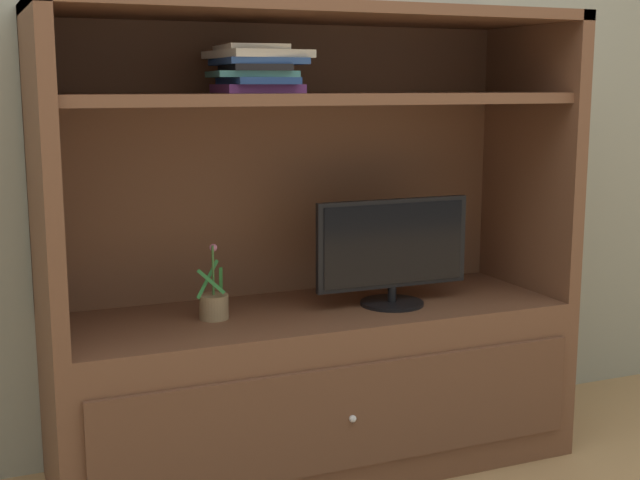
# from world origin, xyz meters

# --- Properties ---
(painted_rear_wall) EXTENTS (6.00, 0.10, 2.80)m
(painted_rear_wall) POSITION_xyz_m (0.00, 0.75, 1.40)
(painted_rear_wall) COLOR gray
(painted_rear_wall) RESTS_ON ground_plane
(media_console) EXTENTS (1.81, 0.63, 1.59)m
(media_console) POSITION_xyz_m (0.00, 0.41, 0.49)
(media_console) COLOR brown
(media_console) RESTS_ON ground_plane
(tv_monitor) EXTENTS (0.57, 0.22, 0.38)m
(tv_monitor) POSITION_xyz_m (0.27, 0.34, 0.77)
(tv_monitor) COLOR black
(tv_monitor) RESTS_ON media_console
(potted_plant) EXTENTS (0.11, 0.11, 0.25)m
(potted_plant) POSITION_xyz_m (-0.36, 0.41, 0.62)
(potted_plant) COLOR #8C7251
(potted_plant) RESTS_ON media_console
(magazine_stack) EXTENTS (0.31, 0.36, 0.15)m
(magazine_stack) POSITION_xyz_m (-0.20, 0.40, 1.39)
(magazine_stack) COLOR purple
(magazine_stack) RESTS_ON media_console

